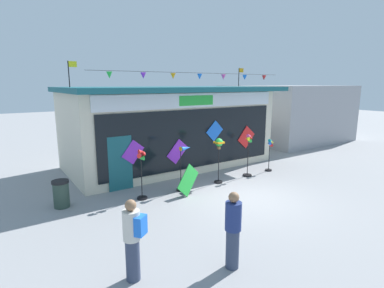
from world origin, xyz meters
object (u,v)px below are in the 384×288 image
Objects in this scene: wind_spinner_center_left at (219,149)px; wind_spinner_center_right at (248,151)px; kite_shop_building at (170,126)px; trash_bin at (61,194)px; wind_spinner_right at (270,150)px; wind_spinner_far_left at (142,168)px; display_kite_on_ground at (188,180)px; wind_spinner_left at (184,161)px; person_near_camera at (133,238)px; person_mid_plaza at (233,230)px.

wind_spinner_center_right is (1.58, -0.01, -0.28)m from wind_spinner_center_left.
kite_shop_building is 6.26m from trash_bin.
trash_bin is (-8.55, 0.87, -0.51)m from wind_spinner_right.
kite_shop_building is at bearing 130.94° from wind_spinner_right.
wind_spinner_center_left reaches higher than wind_spinner_far_left.
wind_spinner_far_left is at bearing 160.15° from display_kite_on_ground.
kite_shop_building reaches higher than wind_spinner_far_left.
wind_spinner_left is 0.98× the size of person_near_camera.
wind_spinner_right is 7.72m from person_mid_plaza.
wind_spinner_left is 0.78m from display_kite_on_ground.
person_mid_plaza is (-3.29, -4.54, -0.51)m from wind_spinner_center_left.
wind_spinner_center_left is 1.21× the size of wind_spinner_right.
wind_spinner_far_left is 4.33m from person_near_camera.
display_kite_on_ground is at bearing -172.67° from person_near_camera.
wind_spinner_center_right reaches higher than trash_bin.
wind_spinner_center_right is 1.08× the size of person_near_camera.
wind_spinner_center_right reaches higher than person_near_camera.
trash_bin is (-5.48, -2.67, -1.43)m from kite_shop_building.
display_kite_on_ground is at bearing -172.32° from wind_spinner_center_right.
kite_shop_building is 4.71m from wind_spinner_far_left.
wind_spinner_right is 8.95m from person_near_camera.
trash_bin is (-7.20, 0.90, -0.64)m from wind_spinner_center_right.
person_near_camera reaches higher than display_kite_on_ground.
wind_spinner_left is 4.20m from trash_bin.
kite_shop_building is 4.04m from wind_spinner_center_right.
wind_spinner_left is at bearing -0.49° from wind_spinner_far_left.
display_kite_on_ground is at bearing -19.08° from trash_bin.
wind_spinner_center_right is at bearing -55.61° from person_mid_plaza.
wind_spinner_right is at bearing -49.06° from kite_shop_building.
wind_spinner_right is 1.45× the size of display_kite_on_ground.
wind_spinner_center_right is at bearing -7.13° from trash_bin.
wind_spinner_center_left is 5.76m from trash_bin.
kite_shop_building is at bearing 67.95° from wind_spinner_left.
wind_spinner_center_left is at bearing -179.61° from wind_spinner_right.
person_mid_plaza is at bearing -137.08° from wind_spinner_center_right.
wind_spinner_far_left is at bearing -9.41° from person_mid_plaza.
kite_shop_building is at bearing 48.49° from wind_spinner_far_left.
display_kite_on_ground is (-1.58, -4.02, -1.34)m from kite_shop_building.
kite_shop_building is 5.59× the size of wind_spinner_far_left.
display_kite_on_ground is at bearing -19.85° from wind_spinner_far_left.
wind_spinner_right is (6.15, -0.06, -0.14)m from wind_spinner_far_left.
wind_spinner_far_left reaches higher than person_near_camera.
wind_spinner_far_left is 4.80m from wind_spinner_center_right.
kite_shop_building is at bearing -160.99° from person_near_camera.
wind_spinner_right is (4.49, -0.05, -0.13)m from wind_spinner_left.
kite_shop_building reaches higher than wind_spinner_left.
wind_spinner_center_left is at bearing -87.74° from kite_shop_building.
wind_spinner_far_left reaches higher than trash_bin.
person_mid_plaza is at bearing -111.24° from kite_shop_building.
wind_spinner_left is at bearing 72.13° from display_kite_on_ground.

